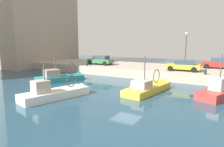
{
  "coord_description": "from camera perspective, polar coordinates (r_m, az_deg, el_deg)",
  "views": [
    {
      "loc": [
        -16.92,
        -8.1,
        4.76
      ],
      "look_at": [
        2.8,
        3.18,
        1.2
      ],
      "focal_mm": 32.81,
      "sensor_mm": 36.0,
      "label": 1
    }
  ],
  "objects": [
    {
      "name": "mooring_bollard_mid",
      "position": [
        24.58,
        24.58,
        0.41
      ],
      "size": [
        0.28,
        0.28,
        0.55
      ],
      "primitive_type": "cylinder",
      "color": "#2D2D33",
      "rests_on": "quay_wall"
    },
    {
      "name": "fishing_boat_teal",
      "position": [
        25.76,
        -13.54,
        -1.67
      ],
      "size": [
        6.49,
        4.5,
        4.08
      ],
      "color": "teal",
      "rests_on": "ground"
    },
    {
      "name": "water_surface",
      "position": [
        19.36,
        4.07,
        -5.35
      ],
      "size": [
        80.0,
        80.0,
        0.0
      ],
      "primitive_type": "plane",
      "color": "navy",
      "rests_on": "ground"
    },
    {
      "name": "parked_car_yellow",
      "position": [
        26.54,
        19.29,
        2.22
      ],
      "size": [
        2.28,
        4.07,
        1.36
      ],
      "color": "gold",
      "rests_on": "quay_wall"
    },
    {
      "name": "quay_wall",
      "position": [
        29.85,
        13.72,
        0.64
      ],
      "size": [
        9.0,
        56.0,
        1.2
      ],
      "primitive_type": "cube",
      "color": "#ADA08C",
      "rests_on": "ground"
    },
    {
      "name": "quay_streetlamp",
      "position": [
        30.39,
        19.93,
        7.8
      ],
      "size": [
        0.36,
        0.36,
        4.83
      ],
      "color": "#38383D",
      "rests_on": "quay_wall"
    },
    {
      "name": "fishing_boat_white",
      "position": [
        18.34,
        -14.58,
        -6.07
      ],
      "size": [
        6.89,
        3.51,
        4.08
      ],
      "color": "white",
      "rests_on": "ground"
    },
    {
      "name": "parked_car_green",
      "position": [
        31.89,
        -3.19,
        3.79
      ],
      "size": [
        2.02,
        3.86,
        1.42
      ],
      "color": "#387547",
      "rests_on": "quay_wall"
    },
    {
      "name": "waterfront_building_west",
      "position": [
        46.71,
        -16.09,
        14.25
      ],
      "size": [
        7.81,
        7.54,
        18.73
      ],
      "color": "#A39384",
      "rests_on": "ground"
    },
    {
      "name": "mooring_bollard_north",
      "position": [
        30.46,
        -6.92,
        2.65
      ],
      "size": [
        0.28,
        0.28,
        0.55
      ],
      "primitive_type": "cylinder",
      "color": "#2D2D33",
      "rests_on": "quay_wall"
    },
    {
      "name": "waterfront_building_central",
      "position": [
        42.5,
        -23.85,
        17.1
      ],
      "size": [
        10.2,
        8.96,
        22.67
      ],
      "color": "#A39384",
      "rests_on": "ground"
    },
    {
      "name": "fishing_boat_yellow",
      "position": [
        20.16,
        10.45,
        -4.59
      ],
      "size": [
        7.18,
        2.94,
        4.36
      ],
      "color": "gold",
      "rests_on": "ground"
    },
    {
      "name": "parked_car_red",
      "position": [
        30.78,
        27.82,
        2.6
      ],
      "size": [
        2.1,
        4.43,
        1.43
      ],
      "color": "red",
      "rests_on": "quay_wall"
    },
    {
      "name": "fishing_boat_red",
      "position": [
        20.4,
        28.32,
        -5.33
      ],
      "size": [
        6.32,
        3.95,
        4.59
      ],
      "color": "#BC3833",
      "rests_on": "ground"
    }
  ]
}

